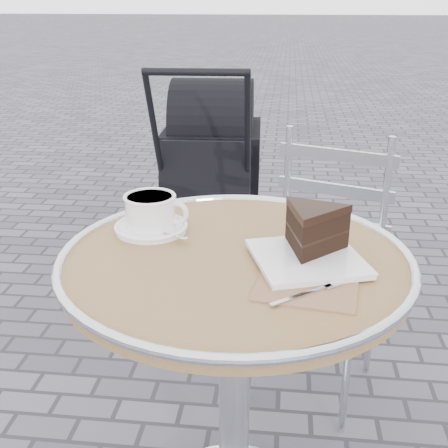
# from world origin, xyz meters

# --- Properties ---
(cafe_table) EXTENTS (0.72, 0.72, 0.74)m
(cafe_table) POSITION_xyz_m (0.00, 0.00, 0.57)
(cafe_table) COLOR silver
(cafe_table) RESTS_ON ground
(cappuccino_set) EXTENTS (0.17, 0.16, 0.08)m
(cappuccino_set) POSITION_xyz_m (-0.20, 0.11, 0.77)
(cappuccino_set) COLOR white
(cappuccino_set) RESTS_ON cafe_table
(cake_plate_set) EXTENTS (0.25, 0.32, 0.11)m
(cake_plate_set) POSITION_xyz_m (0.15, 0.00, 0.78)
(cake_plate_set) COLOR #90664F
(cake_plate_set) RESTS_ON cafe_table
(bistro_chair) EXTENTS (0.48, 0.48, 0.84)m
(bistro_chair) POSITION_xyz_m (0.23, 0.63, 0.52)
(bistro_chair) COLOR silver
(bistro_chair) RESTS_ON ground
(baby_stroller) EXTENTS (0.47, 0.95, 0.98)m
(baby_stroller) POSITION_xyz_m (-0.27, 1.62, 0.44)
(baby_stroller) COLOR black
(baby_stroller) RESTS_ON ground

